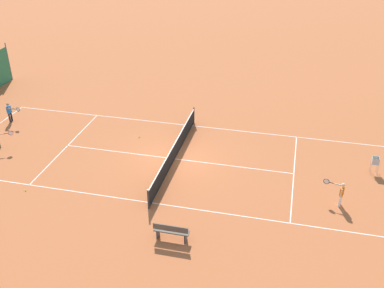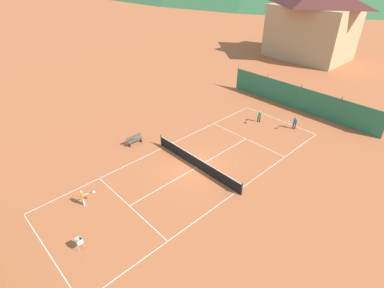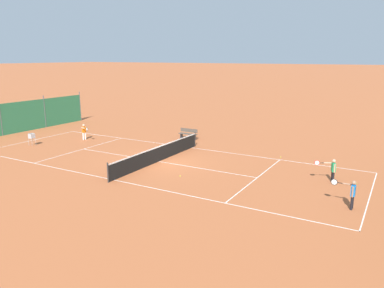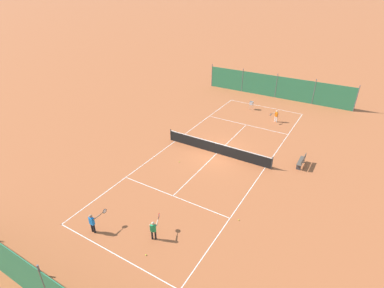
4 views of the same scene
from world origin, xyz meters
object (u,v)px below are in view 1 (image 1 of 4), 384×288
Objects in this scene: tennis_net at (175,151)px; tennis_ball_mid_court at (26,190)px; player_near_service at (10,111)px; courtside_bench at (171,231)px; tennis_ball_by_net_left at (139,137)px; ball_hopper at (375,162)px; player_far_baseline at (341,192)px.

tennis_net is 139.09× the size of tennis_ball_mid_court.
player_near_service reaches higher than courtside_bench.
ball_hopper is (-0.81, -13.10, 0.63)m from tennis_ball_by_net_left.
player_near_service reaches higher than player_far_baseline.
player_far_baseline is at bearing -104.57° from tennis_net.
tennis_ball_mid_court is at bearing 77.63° from courtside_bench.
tennis_net is 3.34m from tennis_ball_by_net_left.
tennis_ball_mid_court and tennis_ball_by_net_left have the same top height.
player_near_service is 19.30× the size of tennis_ball_by_net_left.
player_near_service reaches higher than tennis_ball_mid_court.
tennis_net is at bearing 14.14° from courtside_bench.
tennis_ball_mid_court is 1.00× the size of tennis_ball_by_net_left.
tennis_ball_by_net_left is 9.31m from courtside_bench.
player_far_baseline is 3.79m from ball_hopper.
ball_hopper is at bearing -93.56° from tennis_ball_by_net_left.
tennis_ball_by_net_left is at bearing 55.06° from tennis_net.
courtside_bench is (-8.24, -4.31, 0.42)m from tennis_ball_by_net_left.
player_near_service reaches higher than tennis_net.
ball_hopper is (5.69, -16.68, 0.63)m from tennis_ball_mid_court.
player_far_baseline is 0.82× the size of courtside_bench.
tennis_net is at bearing -53.72° from tennis_ball_mid_court.
courtside_bench is at bearing -122.94° from player_near_service.
courtside_bench is (-6.34, -1.60, -0.05)m from tennis_net.
tennis_ball_mid_court is 7.43m from tennis_ball_by_net_left.
ball_hopper is (1.08, -10.39, 0.16)m from tennis_net.
tennis_net is at bearing -124.94° from tennis_ball_by_net_left.
tennis_net is at bearing 75.43° from player_far_baseline.
courtside_bench is (-4.13, 6.93, -0.26)m from player_far_baseline.
player_near_service reaches higher than ball_hopper.
player_far_baseline reaches higher than tennis_ball_mid_court.
tennis_net is 6.12× the size of courtside_bench.
ball_hopper is 11.51m from courtside_bench.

